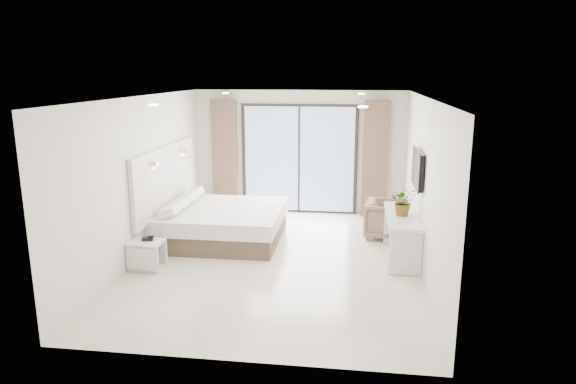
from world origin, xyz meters
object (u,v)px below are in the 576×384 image
(console_desk, at_px, (402,226))
(armchair, at_px, (387,218))
(nightstand, at_px, (147,255))
(bed, at_px, (222,223))

(console_desk, relative_size, armchair, 2.17)
(console_desk, xyz_separation_m, armchair, (-0.19, 1.10, -0.18))
(nightstand, bearing_deg, console_desk, 17.96)
(nightstand, bearing_deg, armchair, 32.52)
(nightstand, relative_size, console_desk, 0.31)
(armchair, bearing_deg, bed, 108.17)
(nightstand, height_order, armchair, armchair)
(bed, relative_size, nightstand, 4.12)
(console_desk, bearing_deg, armchair, 99.80)
(console_desk, distance_m, armchair, 1.13)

